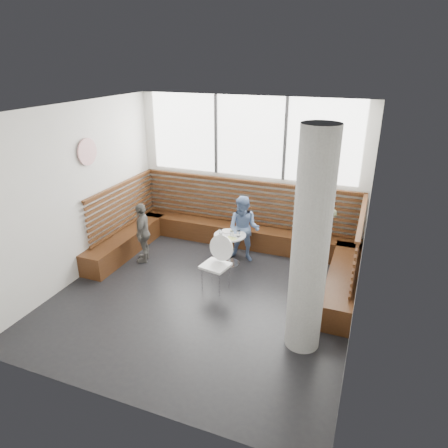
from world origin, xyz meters
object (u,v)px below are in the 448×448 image
at_px(cafe_chair, 217,259).
at_px(child_back, 244,229).
at_px(concrete_column, 310,246).
at_px(cafe_table, 230,243).
at_px(adult_man, 317,243).
at_px(child_left, 143,232).

bearing_deg(cafe_chair, child_back, 96.12).
relative_size(concrete_column, child_back, 2.33).
bearing_deg(child_back, cafe_table, -126.52).
height_order(concrete_column, cafe_table, concrete_column).
xyz_separation_m(cafe_chair, adult_man, (1.61, 0.80, 0.23)).
xyz_separation_m(concrete_column, child_back, (-1.65, 2.18, -0.91)).
distance_m(cafe_table, adult_man, 1.75).
xyz_separation_m(concrete_column, cafe_chair, (-1.74, 0.98, -1.01)).
relative_size(concrete_column, child_left, 2.56).
xyz_separation_m(adult_man, child_left, (-3.41, -0.35, -0.19)).
distance_m(cafe_table, child_left, 1.78).
relative_size(adult_man, child_left, 1.31).
xyz_separation_m(cafe_table, cafe_chair, (0.10, -0.92, 0.12)).
relative_size(concrete_column, cafe_chair, 3.21).
distance_m(concrete_column, cafe_chair, 2.24).
relative_size(cafe_chair, child_back, 0.73).
bearing_deg(concrete_column, adult_man, 94.27).
height_order(concrete_column, child_back, concrete_column).
xyz_separation_m(cafe_table, adult_man, (1.71, -0.13, 0.35)).
bearing_deg(cafe_table, concrete_column, -45.94).
height_order(concrete_column, child_left, concrete_column).
bearing_deg(child_back, child_left, -160.22).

